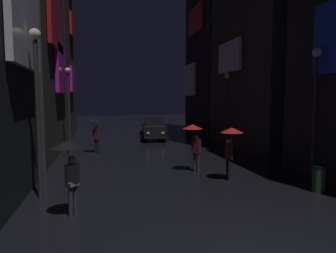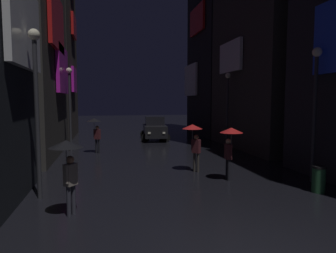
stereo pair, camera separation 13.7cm
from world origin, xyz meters
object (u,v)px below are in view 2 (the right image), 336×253
Objects in this scene: pedestrian_foreground_right_red at (230,139)px; streetlamp_right_near at (315,98)px; pedestrian_midstreet_left_black at (67,157)px; trash_bin at (319,179)px; pedestrian_far_right_red at (194,135)px; streetlamp_right_far at (228,101)px; streetlamp_left_near at (36,94)px; streetlamp_left_far at (70,99)px; pedestrian_foreground_left_black at (95,126)px; car_distant at (154,128)px.

streetlamp_right_near is at bearing -14.59° from pedestrian_foreground_right_red.
pedestrian_midstreet_left_black is (-5.80, -2.57, 0.00)m from pedestrian_foreground_right_red.
pedestrian_midstreet_left_black is 8.30m from trash_bin.
pedestrian_foreground_right_red is at bearing -61.60° from pedestrian_far_right_red.
streetlamp_right_far is 0.92× the size of streetlamp_left_near.
streetlamp_left_far reaches higher than streetlamp_right_far.
streetlamp_left_near is (-1.11, 1.83, 1.71)m from pedestrian_midstreet_left_black.
trash_bin is (3.35, -3.82, -1.20)m from pedestrian_far_right_red.
pedestrian_foreground_right_red is 9.28m from pedestrian_foreground_left_black.
pedestrian_foreground_left_black reaches higher than trash_bin.
streetlamp_right_near is 5.57× the size of trash_bin.
streetlamp_right_near is at bearing -43.12° from streetlamp_left_far.
streetlamp_left_far reaches higher than pedestrian_midstreet_left_black.
car_distant is at bearing 125.97° from streetlamp_right_far.
pedestrian_midstreet_left_black is 0.41× the size of streetlamp_right_near.
streetlamp_right_near is at bearing 11.22° from pedestrian_midstreet_left_black.
pedestrian_midstreet_left_black and pedestrian_foreground_left_black have the same top height.
pedestrian_foreground_right_red is 8.29m from streetlamp_right_far.
streetlamp_right_near is 3.14m from trash_bin.
streetlamp_left_near reaches higher than trash_bin.
pedestrian_foreground_left_black is at bearing 87.64° from pedestrian_midstreet_left_black.
trash_bin is at bearing -77.78° from car_distant.
trash_bin is (9.30, -1.31, -2.91)m from streetlamp_left_near.
streetlamp_left_near is (-10.00, 0.07, 0.12)m from streetlamp_right_near.
pedestrian_midstreet_left_black is (-4.84, -4.35, 0.00)m from pedestrian_far_right_red.
streetlamp_right_far is 5.35× the size of trash_bin.
pedestrian_foreground_left_black is 2.28× the size of trash_bin.
pedestrian_far_right_red is 6.51m from pedestrian_midstreet_left_black.
streetlamp_left_far is (-6.91, 8.56, 1.60)m from pedestrian_foreground_right_red.
streetlamp_right_far is at bearing -54.03° from car_distant.
streetlamp_left_near is at bearing -173.92° from pedestrian_foreground_right_red.
streetlamp_left_far is 13.70m from streetlamp_right_near.
pedestrian_foreground_right_red is at bearing -86.18° from car_distant.
pedestrian_foreground_right_red reaches higher than car_distant.
streetlamp_left_near reaches higher than pedestrian_foreground_left_black.
pedestrian_foreground_right_red is (0.96, -1.78, 0.00)m from pedestrian_far_right_red.
streetlamp_right_far is at bearing 48.68° from pedestrian_midstreet_left_black.
streetlamp_right_far is (4.05, 5.77, 1.48)m from pedestrian_far_right_red.
trash_bin is at bearing -50.99° from pedestrian_foreground_left_black.
car_distant is (0.09, 11.23, -0.74)m from pedestrian_far_right_red.
streetlamp_right_far is (3.09, 7.55, 1.48)m from pedestrian_foreground_right_red.
pedestrian_far_right_red is 5.06m from streetlamp_right_near.
trash_bin is (3.26, -15.05, -0.46)m from car_distant.
pedestrian_midstreet_left_black is 9.21m from streetlamp_right_near.
streetlamp_left_near reaches higher than pedestrian_midstreet_left_black.
streetlamp_right_far is 0.96× the size of streetlamp_right_near.
pedestrian_foreground_left_black is at bearing 125.48° from pedestrian_foreground_right_red.
streetlamp_right_near is at bearing -0.39° from streetlamp_left_near.
pedestrian_foreground_left_black reaches higher than car_distant.
pedestrian_far_right_red is at bearing 22.91° from streetlamp_left_near.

